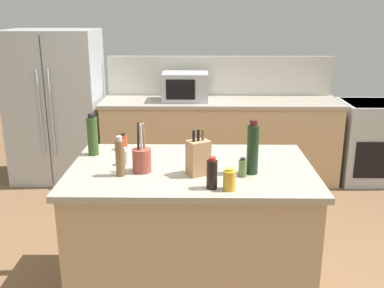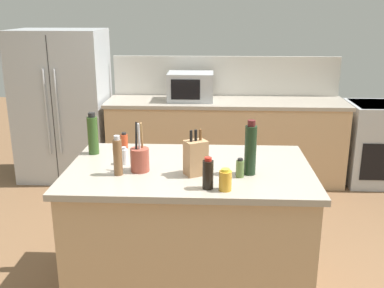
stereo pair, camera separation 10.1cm
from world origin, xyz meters
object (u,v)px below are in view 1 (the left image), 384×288
(olive_oil_bottle, at_px, (93,135))
(wine_bottle, at_px, (253,149))
(refrigerator, at_px, (57,106))
(spice_jar_paprika, at_px, (124,142))
(knife_block, at_px, (198,157))
(pepper_grinder, at_px, (120,157))
(honey_jar, at_px, (229,180))
(microwave, at_px, (185,87))
(utensil_crock, at_px, (142,159))
(salt_shaker, at_px, (125,157))
(spice_jar_oregano, at_px, (243,168))
(soy_sauce_bottle, at_px, (212,174))
(range_oven, at_px, (373,141))

(olive_oil_bottle, height_order, wine_bottle, wine_bottle)
(refrigerator, height_order, spice_jar_paprika, refrigerator)
(knife_block, height_order, pepper_grinder, knife_block)
(honey_jar, xyz_separation_m, wine_bottle, (0.16, 0.27, 0.10))
(microwave, relative_size, pepper_grinder, 1.98)
(utensil_crock, xyz_separation_m, salt_shaker, (-0.13, 0.13, -0.03))
(microwave, distance_m, spice_jar_oregano, 2.41)
(refrigerator, distance_m, spice_jar_paprika, 2.17)
(microwave, height_order, spice_jar_paprika, microwave)
(utensil_crock, distance_m, salt_shaker, 0.18)
(refrigerator, xyz_separation_m, utensil_crock, (1.27, -2.34, 0.17))
(refrigerator, bearing_deg, spice_jar_oregano, -51.85)
(olive_oil_bottle, xyz_separation_m, soy_sauce_bottle, (0.82, -0.61, -0.05))
(soy_sauce_bottle, xyz_separation_m, wine_bottle, (0.26, 0.25, 0.07))
(microwave, bearing_deg, range_oven, -0.00)
(salt_shaker, relative_size, soy_sauce_bottle, 0.62)
(microwave, xyz_separation_m, utensil_crock, (-0.21, -2.29, -0.07))
(pepper_grinder, distance_m, spice_jar_oregano, 0.76)
(microwave, relative_size, knife_block, 1.74)
(salt_shaker, distance_m, spice_jar_oregano, 0.79)
(spice_jar_oregano, bearing_deg, salt_shaker, 164.77)
(wine_bottle, bearing_deg, refrigerator, 129.74)
(knife_block, bearing_deg, spice_jar_paprika, 107.52)
(spice_jar_paprika, relative_size, pepper_grinder, 0.49)
(honey_jar, distance_m, soy_sauce_bottle, 0.11)
(spice_jar_oregano, xyz_separation_m, soy_sauce_bottle, (-0.20, -0.19, 0.03))
(olive_oil_bottle, bearing_deg, salt_shaker, -39.25)
(knife_block, distance_m, olive_oil_bottle, 0.84)
(honey_jar, relative_size, salt_shaker, 1.11)
(olive_oil_bottle, height_order, pepper_grinder, olive_oil_bottle)
(utensil_crock, distance_m, spice_jar_paprika, 0.50)
(utensil_crock, distance_m, olive_oil_bottle, 0.52)
(refrigerator, height_order, soy_sauce_bottle, refrigerator)
(knife_block, distance_m, honey_jar, 0.31)
(spice_jar_oregano, bearing_deg, refrigerator, 128.15)
(knife_block, height_order, honey_jar, knife_block)
(range_oven, xyz_separation_m, wine_bottle, (-1.68, -2.31, 0.64))
(spice_jar_paprika, bearing_deg, utensil_crock, -67.69)
(refrigerator, relative_size, olive_oil_bottle, 5.70)
(salt_shaker, relative_size, wine_bottle, 0.34)
(utensil_crock, bearing_deg, microwave, 84.71)
(utensil_crock, relative_size, wine_bottle, 0.92)
(knife_block, distance_m, pepper_grinder, 0.48)
(refrigerator, height_order, microwave, refrigerator)
(microwave, xyz_separation_m, pepper_grinder, (-0.34, -2.36, -0.04))
(utensil_crock, bearing_deg, wine_bottle, -1.96)
(range_oven, xyz_separation_m, microwave, (-2.16, 0.00, 0.63))
(spice_jar_paprika, distance_m, wine_bottle, 1.02)
(microwave, distance_m, pepper_grinder, 2.39)
(refrigerator, distance_m, utensil_crock, 2.67)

